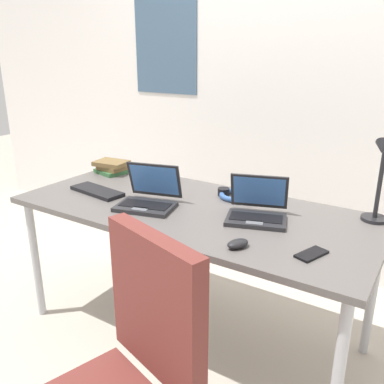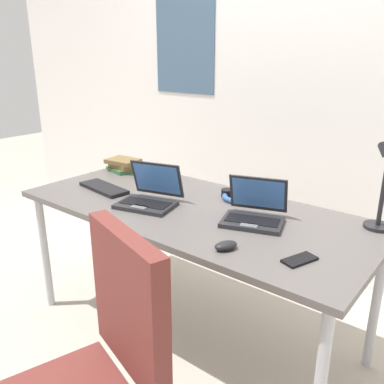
{
  "view_description": "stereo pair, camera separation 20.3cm",
  "coord_description": "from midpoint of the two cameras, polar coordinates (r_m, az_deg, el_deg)",
  "views": [
    {
      "loc": [
        1.03,
        -1.62,
        1.48
      ],
      "look_at": [
        0.0,
        0.0,
        0.82
      ],
      "focal_mm": 38.44,
      "sensor_mm": 36.0,
      "label": 1
    },
    {
      "loc": [
        1.2,
        -1.5,
        1.48
      ],
      "look_at": [
        0.0,
        0.0,
        0.82
      ],
      "focal_mm": 38.44,
      "sensor_mm": 36.0,
      "label": 2
    }
  ],
  "objects": [
    {
      "name": "headphones",
      "position": [
        2.18,
        9.2,
        -0.68
      ],
      "size": [
        0.21,
        0.18,
        0.04
      ],
      "color": "#335999",
      "rests_on": "desk"
    },
    {
      "name": "wall_back",
      "position": [
        2.89,
        16.33,
        14.67
      ],
      "size": [
        6.0,
        0.13,
        2.6
      ],
      "color": "silver",
      "rests_on": "ground_plane"
    },
    {
      "name": "cell_phone",
      "position": [
        1.62,
        18.25,
        -9.01
      ],
      "size": [
        0.11,
        0.15,
        0.01
      ],
      "primitive_type": "cube",
      "rotation": [
        0.0,
        0.0,
        -0.35
      ],
      "color": "black",
      "rests_on": "desk"
    },
    {
      "name": "ground_plane",
      "position": [
        2.42,
        2.53,
        -18.74
      ],
      "size": [
        12.0,
        12.0,
        0.0
      ],
      "primitive_type": "plane",
      "color": "#B7AD9E"
    },
    {
      "name": "desk_lamp",
      "position": [
        1.94,
        27.62,
        0.52
      ],
      "size": [
        0.12,
        0.18,
        0.4
      ],
      "color": "black",
      "rests_on": "desk"
    },
    {
      "name": "pill_bottle",
      "position": [
        2.36,
        -0.2,
        1.75
      ],
      "size": [
        0.04,
        0.04,
        0.08
      ],
      "color": "gold",
      "rests_on": "desk"
    },
    {
      "name": "laptop_back_left",
      "position": [
        2.08,
        -3.18,
        -0.68
      ],
      "size": [
        0.33,
        0.32,
        0.21
      ],
      "color": "#232326",
      "rests_on": "desk"
    },
    {
      "name": "desk",
      "position": [
        2.07,
        2.8,
        -3.62
      ],
      "size": [
        1.8,
        0.8,
        0.74
      ],
      "color": "#595451",
      "rests_on": "ground_plane"
    },
    {
      "name": "laptop_front_right",
      "position": [
        1.9,
        11.62,
        -2.95
      ],
      "size": [
        0.34,
        0.32,
        0.2
      ],
      "color": "#232326",
      "rests_on": "desk"
    },
    {
      "name": "book_stack",
      "position": [
        2.69,
        -7.4,
        3.72
      ],
      "size": [
        0.22,
        0.19,
        0.08
      ],
      "color": "#336638",
      "rests_on": "desk"
    },
    {
      "name": "external_keyboard",
      "position": [
        2.34,
        -9.74,
        0.51
      ],
      "size": [
        0.34,
        0.16,
        0.02
      ],
      "primitive_type": "cube",
      "rotation": [
        0.0,
        0.0,
        -0.13
      ],
      "color": "black",
      "rests_on": "desk"
    },
    {
      "name": "computer_mouse",
      "position": [
        1.63,
        8.3,
        -7.45
      ],
      "size": [
        0.09,
        0.11,
        0.03
      ],
      "primitive_type": "ellipsoid",
      "rotation": [
        0.0,
        0.0,
        -0.45
      ],
      "color": "black",
      "rests_on": "desk"
    }
  ]
}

